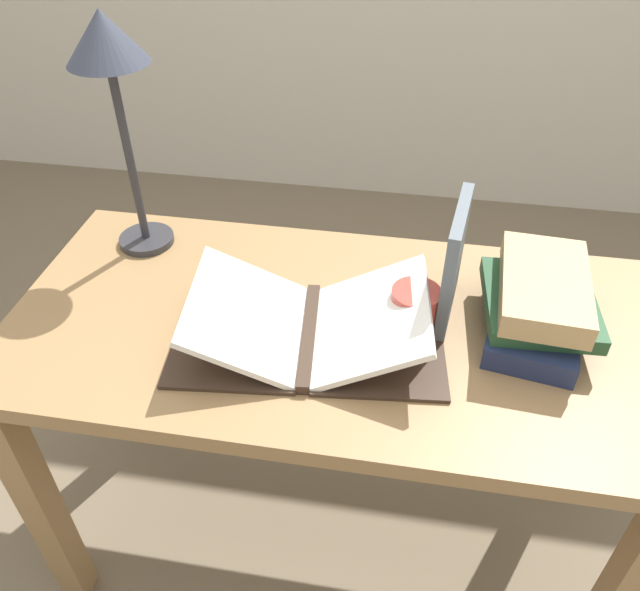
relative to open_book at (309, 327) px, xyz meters
name	(u,v)px	position (x,y,z in m)	size (l,w,h in m)	color
ground_plane	(330,527)	(0.04, 0.06, -0.77)	(12.00, 12.00, 0.00)	#70604C
reading_desk	(333,364)	(0.04, 0.06, -0.15)	(1.27, 0.62, 0.74)	#937047
open_book	(309,327)	(0.00, 0.00, 0.00)	(0.52, 0.33, 0.11)	#38281E
book_stack_tall	(539,303)	(0.41, 0.10, 0.03)	(0.21, 0.31, 0.12)	#1E284C
book_standing_upright	(453,264)	(0.25, 0.12, 0.08)	(0.05, 0.20, 0.23)	slate
reading_lamp	(110,64)	(-0.42, 0.25, 0.37)	(0.15, 0.15, 0.50)	#2D2D33
coffee_mug	(414,310)	(0.19, 0.06, 0.02)	(0.09, 0.11, 0.10)	#B74238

